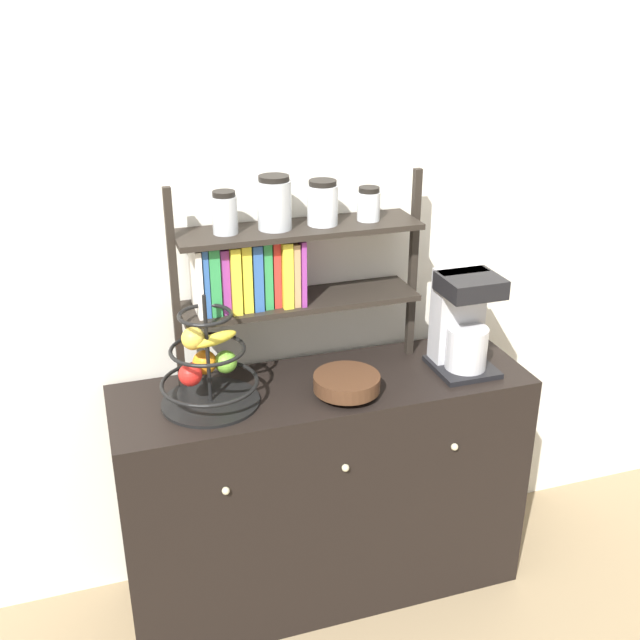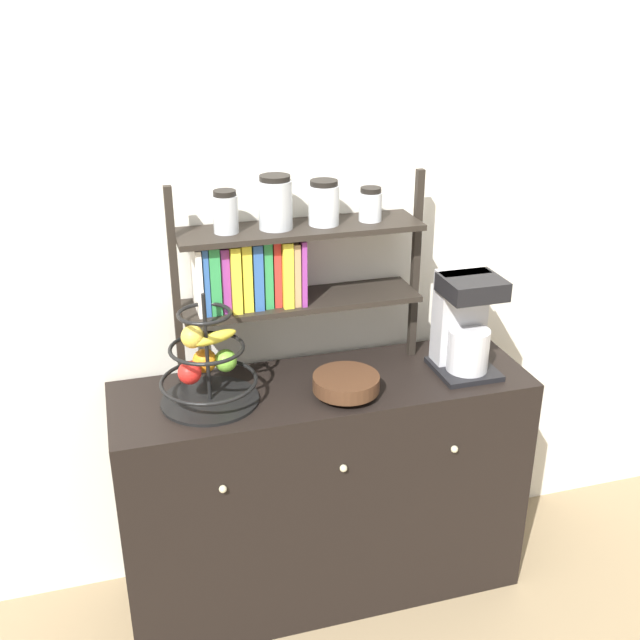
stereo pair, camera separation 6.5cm
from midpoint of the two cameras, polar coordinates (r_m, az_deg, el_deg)
name	(u,v)px [view 2 (the right image)]	position (r m, az deg, el deg)	size (l,w,h in m)	color
ground_plane	(341,624)	(2.78, 2.30, -22.16)	(12.00, 12.00, 0.00)	#847051
wall_back	(302,222)	(2.48, -0.65, 7.51)	(7.00, 0.05, 2.60)	silver
sideboard	(323,489)	(2.65, 0.97, -12.77)	(1.36, 0.44, 0.83)	black
coffee_maker	(465,324)	(2.51, 11.69, -0.29)	(0.20, 0.21, 0.34)	black
fruit_stand	(207,366)	(2.31, -7.80, -3.53)	(0.30, 0.30, 0.36)	black
wooden_bowl	(346,384)	(2.35, 2.79, -4.89)	(0.21, 0.21, 0.07)	#422819
shelf_hutch	(275,256)	(2.35, -2.66, 4.87)	(0.82, 0.20, 0.66)	black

